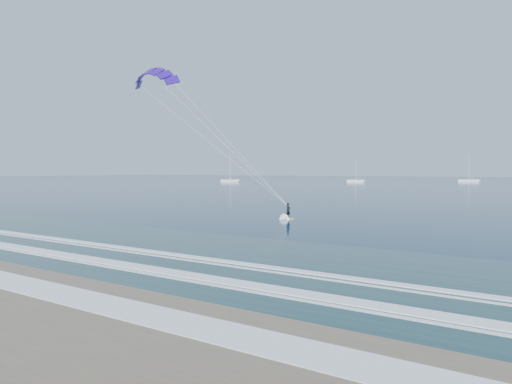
{
  "coord_description": "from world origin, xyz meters",
  "views": [
    {
      "loc": [
        24.52,
        -12.61,
        5.55
      ],
      "look_at": [
        -0.9,
        26.76,
        3.38
      ],
      "focal_mm": 32.0,
      "sensor_mm": 36.0,
      "label": 1
    }
  ],
  "objects_px": {
    "kitesurfer_rig": "(217,137)",
    "sailboat_0": "(230,181)",
    "sailboat_2": "(469,181)",
    "sailboat_1": "(356,181)"
  },
  "relations": [
    {
      "from": "kitesurfer_rig",
      "to": "sailboat_2",
      "type": "bearing_deg",
      "value": 90.37
    },
    {
      "from": "kitesurfer_rig",
      "to": "sailboat_2",
      "type": "xyz_separation_m",
      "value": [
        -1.33,
        207.8,
        -8.88
      ]
    },
    {
      "from": "sailboat_1",
      "to": "sailboat_2",
      "type": "height_order",
      "value": "sailboat_2"
    },
    {
      "from": "kitesurfer_rig",
      "to": "sailboat_2",
      "type": "distance_m",
      "value": 208.0
    },
    {
      "from": "sailboat_1",
      "to": "sailboat_2",
      "type": "bearing_deg",
      "value": 39.02
    },
    {
      "from": "kitesurfer_rig",
      "to": "sailboat_0",
      "type": "distance_m",
      "value": 174.1
    },
    {
      "from": "kitesurfer_rig",
      "to": "sailboat_1",
      "type": "relative_size",
      "value": 1.77
    },
    {
      "from": "kitesurfer_rig",
      "to": "sailboat_1",
      "type": "distance_m",
      "value": 177.44
    },
    {
      "from": "sailboat_0",
      "to": "sailboat_2",
      "type": "xyz_separation_m",
      "value": [
        99.83,
        66.39,
        -0.01
      ]
    },
    {
      "from": "sailboat_1",
      "to": "kitesurfer_rig",
      "type": "bearing_deg",
      "value": -74.67
    }
  ]
}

